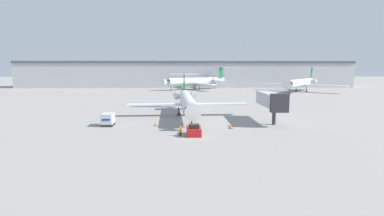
{
  "coord_description": "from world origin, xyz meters",
  "views": [
    {
      "loc": [
        -1.69,
        -46.06,
        10.95
      ],
      "look_at": [
        0.0,
        10.01,
        3.26
      ],
      "focal_mm": 28.0,
      "sensor_mm": 36.0,
      "label": 1
    }
  ],
  "objects": [
    {
      "name": "jet_bridge",
      "position": [
        15.71,
        12.44,
        4.45
      ],
      "size": [
        3.2,
        12.82,
        6.19
      ],
      "color": "#2D2D33",
      "rests_on": "ground"
    },
    {
      "name": "worker_near_tug",
      "position": [
        -2.12,
        0.86,
        0.84
      ],
      "size": [
        0.4,
        0.24,
        1.63
      ],
      "color": "#232838",
      "rests_on": "ground"
    },
    {
      "name": "luggage_cart",
      "position": [
        -15.83,
        9.72,
        1.16
      ],
      "size": [
        2.08,
        2.99,
        2.32
      ],
      "color": "#232326",
      "rests_on": "ground"
    },
    {
      "name": "ground_plane",
      "position": [
        0.0,
        0.0,
        0.0
      ],
      "size": [
        600.0,
        600.0,
        0.0
      ],
      "primitive_type": "plane",
      "color": "gray"
    },
    {
      "name": "traffic_cone_right",
      "position": [
        6.83,
        6.55,
        0.37
      ],
      "size": [
        0.73,
        0.73,
        0.77
      ],
      "color": "black",
      "rests_on": "ground"
    },
    {
      "name": "terminal_building",
      "position": [
        0.0,
        120.0,
        7.1
      ],
      "size": [
        180.0,
        16.8,
        14.15
      ],
      "color": "#B2B2B7",
      "rests_on": "ground"
    },
    {
      "name": "traffic_cone_left",
      "position": [
        -6.83,
        9.3,
        0.4
      ],
      "size": [
        0.56,
        0.56,
        0.83
      ],
      "color": "black",
      "rests_on": "ground"
    },
    {
      "name": "airplane_main",
      "position": [
        -0.74,
        20.53,
        3.27
      ],
      "size": [
        26.91,
        32.24,
        9.16
      ],
      "color": "silver",
      "rests_on": "ground"
    },
    {
      "name": "airplane_parked_far_right",
      "position": [
        4.34,
        100.17,
        3.99
      ],
      "size": [
        32.39,
        30.15,
        10.95
      ],
      "color": "silver",
      "rests_on": "ground"
    },
    {
      "name": "airplane_parked_far_left",
      "position": [
        50.78,
        85.68,
        3.9
      ],
      "size": [
        31.9,
        31.69,
        10.79
      ],
      "color": "silver",
      "rests_on": "ground"
    },
    {
      "name": "pushback_tug",
      "position": [
        0.01,
        1.27,
        0.75
      ],
      "size": [
        2.35,
        3.75,
        1.99
      ],
      "color": "#B21919",
      "rests_on": "ground"
    }
  ]
}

